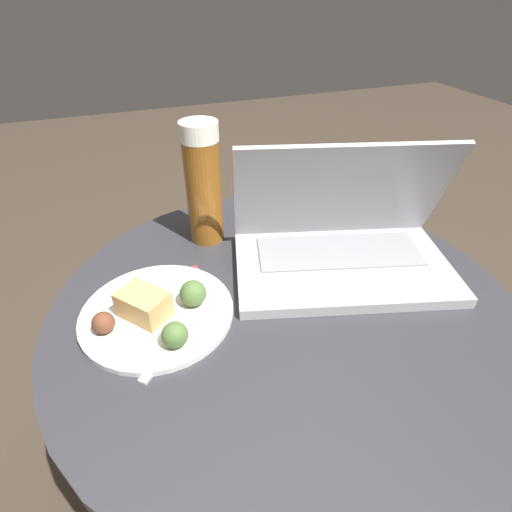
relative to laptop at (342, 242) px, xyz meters
name	(u,v)px	position (x,y,z in m)	size (l,w,h in m)	color
ground_plane	(275,463)	(-0.13, -0.06, -0.54)	(6.00, 6.00, 0.00)	#382D23
table	(282,347)	(-0.13, -0.06, -0.15)	(0.72, 0.72, 0.50)	#515156
napkin	(157,301)	(-0.31, 0.01, -0.04)	(0.18, 0.13, 0.00)	#B7332D
laptop	(342,242)	(0.00, 0.00, 0.00)	(0.40, 0.30, 0.21)	#B2B2B7
beer_glass	(203,184)	(-0.19, 0.16, 0.07)	(0.06, 0.06, 0.22)	brown
snack_plate	(157,311)	(-0.32, -0.03, -0.03)	(0.22, 0.22, 0.05)	silver
fork	(190,322)	(-0.28, -0.05, -0.04)	(0.15, 0.16, 0.00)	silver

